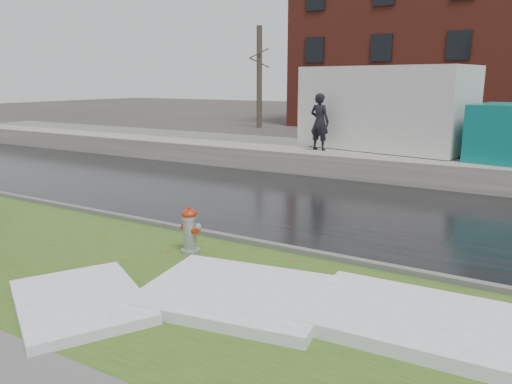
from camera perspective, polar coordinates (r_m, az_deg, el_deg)
The scene contains 15 objects.
ground at distance 8.92m, azimuth -4.90°, elevation -7.76°, with size 120.00×120.00×0.00m, color #47423D.
verge at distance 8.00m, azimuth -10.21°, elevation -10.22°, with size 60.00×4.50×0.04m, color #2F521B.
road at distance 12.67m, azimuth 7.03°, elevation -1.54°, with size 60.00×7.00×0.03m, color black.
parking_lot at distance 20.60m, azimuth 16.70°, elevation 3.52°, with size 60.00×9.00×0.03m, color slate.
curb at distance 9.68m, azimuth -1.45°, elevation -5.62°, with size 60.00×0.15×0.14m, color slate.
snowbank at distance 16.45m, azimuth 13.02°, elevation 2.80°, with size 60.00×1.60×0.75m, color #ADAA9E.
brick_building at distance 36.92m, azimuth 27.17°, elevation 14.29°, with size 26.00×12.00×10.00m, color maroon.
bg_tree_left at distance 33.37m, azimuth 0.38°, elevation 13.08°, with size 1.40×1.62×6.50m.
bg_tree_center at distance 34.53m, azimuth 12.72°, elevation 12.77°, with size 1.40×1.62×6.50m.
fire_hydrant at distance 9.08m, azimuth -7.55°, elevation -4.15°, with size 0.42×0.39×0.85m.
box_truck at distance 17.51m, azimuth 17.85°, elevation 8.09°, with size 10.82×4.02×3.57m.
worker at distance 17.26m, azimuth 7.28°, elevation 7.96°, with size 0.70×0.46×1.93m, color black.
snow_patch_near at distance 7.29m, azimuth -2.09°, elevation -11.53°, with size 2.60×2.00×0.16m, color white.
snow_patch_far at distance 7.50m, azimuth -19.45°, elevation -11.66°, with size 2.20×1.60×0.14m, color white.
snow_patch_side at distance 6.85m, azimuth 18.19°, elevation -13.78°, with size 2.80×1.80×0.18m, color white.
Camera 1 is at (4.91, -6.76, 3.11)m, focal length 35.00 mm.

